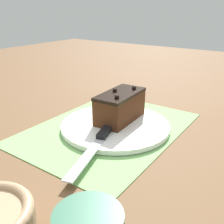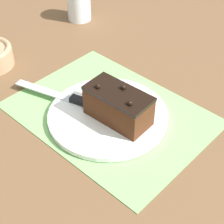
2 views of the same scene
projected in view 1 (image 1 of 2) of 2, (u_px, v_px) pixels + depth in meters
name	position (u px, v px, depth m)	size (l,w,h in m)	color
ground_plane	(109.00, 129.00, 0.70)	(3.00, 3.00, 0.00)	brown
placemat_woven	(109.00, 128.00, 0.70)	(0.46, 0.34, 0.00)	#7AB266
cake_plate	(115.00, 125.00, 0.69)	(0.28, 0.28, 0.01)	white
chocolate_cake	(120.00, 106.00, 0.70)	(0.16, 0.08, 0.09)	#472614
serving_knife	(100.00, 139.00, 0.60)	(0.23, 0.09, 0.01)	black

